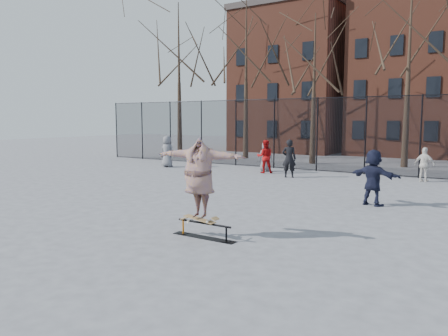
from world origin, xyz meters
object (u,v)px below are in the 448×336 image
Objects in this scene: skate_rail at (204,232)px; skater at (199,178)px; skateboard at (200,219)px; bystander_navy at (373,177)px; bystander_grey at (265,157)px; bystander_black at (289,158)px; bystander_extra at (167,151)px; bystander_red at (265,157)px; bystander_white at (424,165)px.

skate_rail is 0.74× the size of skater.
bystander_navy is (2.45, 6.28, 0.49)m from skateboard.
bystander_grey is at bearing 111.88° from skate_rail.
bystander_navy reaches higher than bystander_grey.
bystander_navy is at bearing 130.42° from bystander_grey.
bystander_extra is (-7.95, 0.21, -0.00)m from bystander_black.
bystander_grey is 0.72m from bystander_red.
bystander_extra is (-13.71, -1.82, 0.14)m from bystander_white.
bystander_extra is at bearing 134.01° from skate_rail.
bystander_navy is (2.45, 6.28, -0.51)m from skater.
skateboard is 13.52m from bystander_grey.
bystander_navy is (7.38, -6.31, 0.13)m from bystander_grey.
bystander_extra is at bearing 124.43° from skater.
bystander_red is at bearing -23.29° from bystander_navy.
skateboard is 13.43m from bystander_white.
bystander_black is at bearing -26.80° from bystander_navy.
bystander_black is at bearing 135.23° from bystander_grey.
bystander_grey is 0.86× the size of bystander_extra.
bystander_white is at bearing 177.32° from bystander_black.
skate_rail is at bearing 129.71° from bystander_extra.
skateboard is at bearing 102.33° from bystander_grey.
bystander_extra is (-10.76, 11.28, -0.52)m from skater.
bystander_extra reaches higher than skate_rail.
skater reaches higher than bystander_navy.
bystander_red reaches higher than bystander_grey.
bystander_red is 0.94× the size of bystander_extra.
bystander_extra is (-5.84, -1.31, 0.13)m from bystander_grey.
bystander_black is 1.07× the size of bystander_red.
bystander_red is at bearing -48.30° from bystander_black.
skateboard is 12.82m from bystander_red.
bystander_black is 7.95m from bystander_extra.
bystander_red is 1.11× the size of bystander_white.
bystander_red is at bearing 107.60° from bystander_grey.
bystander_red is 9.06m from bystander_navy.
bystander_red is (-4.61, 11.95, -0.57)m from skater.
bystander_navy is 1.01× the size of bystander_extra.
bystander_white is (7.87, 0.51, -0.01)m from bystander_grey.
skater is at bearing 84.18° from bystander_navy.
skateboard is at bearing 129.36° from bystander_extra.
skate_rail is at bearing 85.22° from bystander_navy.
bystander_red is at bearing 22.77° from bystander_white.
bystander_white is at bearing 174.65° from bystander_grey.
skate_rail is 1.30m from skater.
bystander_grey is at bearing 17.84° from bystander_white.
bystander_grey is at bearing -171.64° from bystander_extra.
skater reaches higher than bystander_grey.
bystander_navy reaches higher than bystander_red.
bystander_navy is (7.06, -5.67, 0.06)m from bystander_red.
bystander_black reaches higher than skate_rail.
bystander_grey is at bearing 102.13° from skater.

